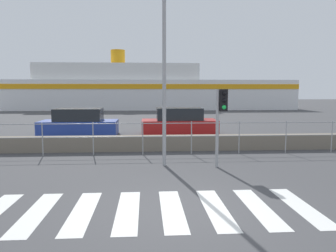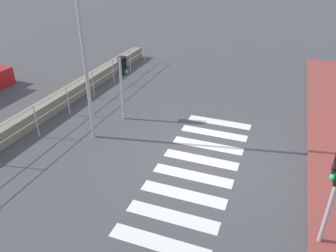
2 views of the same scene
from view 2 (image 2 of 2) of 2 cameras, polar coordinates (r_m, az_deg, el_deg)
The scene contains 6 objects.
ground_plane at distance 10.80m, azimuth 6.12°, elevation -5.05°, with size 160.00×160.00×0.00m, color #424244.
crosswalk at distance 10.21m, azimuth 5.06°, elevation -7.16°, with size 6.75×2.40×0.01m.
seawall at distance 13.58m, azimuth -22.02°, elevation 1.79°, with size 18.44×0.55×0.60m.
harbor_fence at distance 12.82m, azimuth -19.49°, elevation 3.28°, with size 16.64×0.04×1.25m.
traffic_light_far at distance 12.47m, azimuth -7.93°, elevation 8.91°, with size 0.34×0.32×2.46m.
streetlamp at distance 10.55m, azimuth -14.45°, elevation 17.32°, with size 0.32×0.93×6.63m.
Camera 2 is at (-8.77, -2.04, 5.96)m, focal length 35.00 mm.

